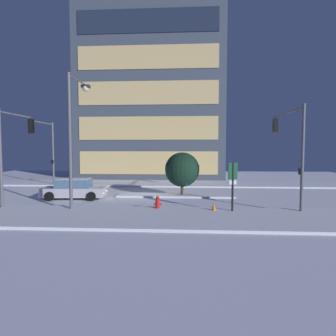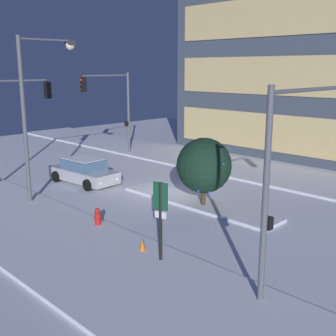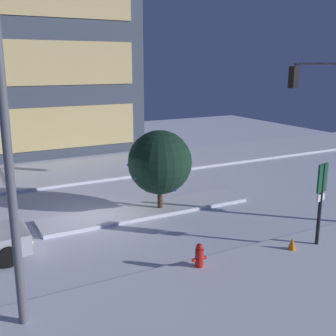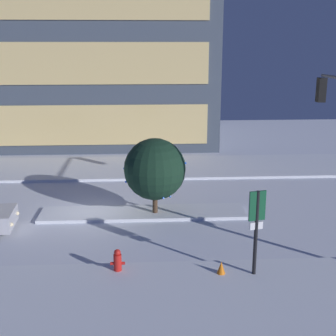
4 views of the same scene
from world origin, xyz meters
TOP-DOWN VIEW (x-y plane):
  - ground at (0.00, 0.00)m, footprint 52.00×52.00m
  - curb_strip_near at (0.00, -7.68)m, footprint 52.00×5.20m
  - curb_strip_far at (0.00, 7.68)m, footprint 52.00×5.20m
  - median_strip at (2.33, -0.17)m, footprint 9.00×1.80m
  - car_near at (-5.08, -1.84)m, footprint 4.68×2.29m
  - traffic_light_corner_near_left at (-8.03, -4.30)m, footprint 0.32×4.08m
  - traffic_light_corner_near_right at (9.77, -3.65)m, footprint 0.32×5.80m
  - traffic_light_corner_far_left at (-10.15, 4.23)m, footprint 0.32×4.43m
  - street_lamp_arched at (-3.63, -5.23)m, footprint 0.56×3.04m
  - fire_hydrant at (1.48, -5.60)m, footprint 0.48×0.26m
  - parking_info_sign at (5.84, -6.08)m, footprint 0.55×0.19m
  - decorated_tree_median at (2.86, -0.30)m, footprint 2.71×2.66m
  - construction_cone at (4.80, -6.00)m, footprint 0.36×0.36m

SIDE VIEW (x-z plane):
  - ground at x=0.00m, z-range 0.00..0.00m
  - curb_strip_near at x=0.00m, z-range 0.00..0.14m
  - curb_strip_far at x=0.00m, z-range 0.00..0.14m
  - median_strip at x=2.33m, z-range 0.00..0.14m
  - construction_cone at x=4.80m, z-range 0.00..0.55m
  - fire_hydrant at x=1.48m, z-range -0.01..0.86m
  - car_near at x=-5.08m, z-range -0.04..1.46m
  - parking_info_sign at x=5.84m, z-range 0.41..3.33m
  - decorated_tree_median at x=2.86m, z-range 0.38..3.81m
  - traffic_light_corner_near_left at x=-8.03m, z-range 1.20..7.33m
  - traffic_light_corner_far_left at x=-10.15m, z-range 1.16..7.46m
  - traffic_light_corner_near_right at x=9.77m, z-range 1.23..7.47m
  - street_lamp_arched at x=-3.63m, z-range 1.20..9.33m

